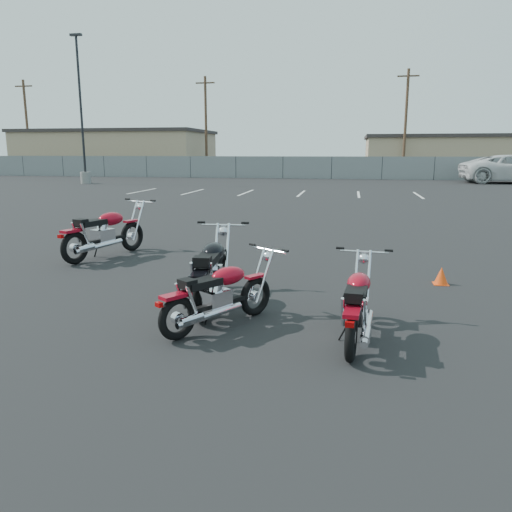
% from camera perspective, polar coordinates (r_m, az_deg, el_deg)
% --- Properties ---
extents(ground, '(120.00, 120.00, 0.00)m').
position_cam_1_polar(ground, '(7.17, -2.47, -6.00)').
color(ground, black).
rests_on(ground, ground).
extents(motorcycle_front_red, '(1.24, 2.31, 1.14)m').
position_cam_1_polar(motorcycle_front_red, '(10.96, -16.91, 2.54)').
color(motorcycle_front_red, black).
rests_on(motorcycle_front_red, ground).
extents(motorcycle_second_black, '(0.85, 2.21, 1.08)m').
position_cam_1_polar(motorcycle_second_black, '(7.26, -5.08, -1.79)').
color(motorcycle_second_black, black).
rests_on(motorcycle_second_black, ground).
extents(motorcycle_third_red, '(1.38, 1.74, 0.93)m').
position_cam_1_polar(motorcycle_third_red, '(6.33, -4.25, -4.48)').
color(motorcycle_third_red, black).
rests_on(motorcycle_third_red, ground).
extents(motorcycle_rear_red, '(0.74, 1.92, 0.94)m').
position_cam_1_polar(motorcycle_rear_red, '(6.01, 11.54, -5.52)').
color(motorcycle_rear_red, black).
rests_on(motorcycle_rear_red, ground).
extents(training_cone_near, '(0.25, 0.25, 0.29)m').
position_cam_1_polar(training_cone_near, '(8.97, 20.41, -2.13)').
color(training_cone_near, '#FF470D').
rests_on(training_cone_near, ground).
extents(light_pole_west, '(0.80, 0.70, 9.79)m').
position_cam_1_polar(light_pole_west, '(37.04, -19.10, 11.72)').
color(light_pole_west, gray).
rests_on(light_pole_west, ground).
extents(chainlink_fence, '(80.06, 0.06, 1.80)m').
position_cam_1_polar(chainlink_fence, '(41.69, 8.63, 9.95)').
color(chainlink_fence, slate).
rests_on(chainlink_fence, ground).
extents(tan_building_west, '(18.40, 10.40, 4.30)m').
position_cam_1_polar(tan_building_west, '(54.05, -15.50, 11.41)').
color(tan_building_west, tan).
rests_on(tan_building_west, ground).
extents(tan_building_east, '(14.40, 9.40, 3.70)m').
position_cam_1_polar(tan_building_east, '(51.34, 20.49, 10.76)').
color(tan_building_east, tan).
rests_on(tan_building_east, ground).
extents(utility_pole_a, '(1.80, 0.24, 9.00)m').
position_cam_1_polar(utility_pole_a, '(55.55, -24.70, 13.38)').
color(utility_pole_a, '#473021').
rests_on(utility_pole_a, ground).
extents(utility_pole_b, '(1.80, 0.24, 9.00)m').
position_cam_1_polar(utility_pole_b, '(48.64, -5.74, 14.74)').
color(utility_pole_b, '#473021').
rests_on(utility_pole_b, ground).
extents(utility_pole_c, '(1.80, 0.24, 9.00)m').
position_cam_1_polar(utility_pole_c, '(45.93, 16.73, 14.49)').
color(utility_pole_c, '#473021').
rests_on(utility_pole_c, ground).
extents(parking_line_stripes, '(15.12, 4.00, 0.01)m').
position_cam_1_polar(parking_line_stripes, '(27.04, 2.00, 7.20)').
color(parking_line_stripes, silver).
rests_on(parking_line_stripes, ground).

